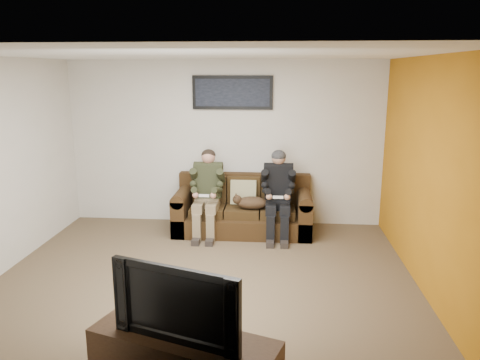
# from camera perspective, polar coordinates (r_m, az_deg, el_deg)

# --- Properties ---
(floor) EXTENTS (5.00, 5.00, 0.00)m
(floor) POSITION_cam_1_polar(r_m,az_deg,el_deg) (5.71, -4.33, -12.05)
(floor) COLOR brown
(floor) RESTS_ON ground
(ceiling) EXTENTS (5.00, 5.00, 0.00)m
(ceiling) POSITION_cam_1_polar(r_m,az_deg,el_deg) (5.17, -4.84, 15.01)
(ceiling) COLOR silver
(ceiling) RESTS_ON ground
(wall_back) EXTENTS (5.00, 0.00, 5.00)m
(wall_back) POSITION_cam_1_polar(r_m,az_deg,el_deg) (7.48, -1.84, 4.49)
(wall_back) COLOR beige
(wall_back) RESTS_ON ground
(wall_front) EXTENTS (5.00, 0.00, 5.00)m
(wall_front) POSITION_cam_1_polar(r_m,az_deg,el_deg) (3.18, -11.06, -7.94)
(wall_front) COLOR beige
(wall_front) RESTS_ON ground
(wall_right) EXTENTS (0.00, 4.50, 4.50)m
(wall_right) POSITION_cam_1_polar(r_m,az_deg,el_deg) (5.48, 22.19, 0.28)
(wall_right) COLOR beige
(wall_right) RESTS_ON ground
(accent_wall_right) EXTENTS (0.00, 4.50, 4.50)m
(accent_wall_right) POSITION_cam_1_polar(r_m,az_deg,el_deg) (5.48, 22.09, 0.29)
(accent_wall_right) COLOR #B26C11
(accent_wall_right) RESTS_ON ground
(sofa) EXTENTS (2.07, 0.89, 0.85)m
(sofa) POSITION_cam_1_polar(r_m,az_deg,el_deg) (7.26, 0.40, -3.72)
(sofa) COLOR #362210
(sofa) RESTS_ON ground
(throw_pillow) EXTENTS (0.40, 0.19, 0.39)m
(throw_pillow) POSITION_cam_1_polar(r_m,az_deg,el_deg) (7.22, 0.43, -1.49)
(throw_pillow) COLOR tan
(throw_pillow) RESTS_ON sofa
(throw_blanket) EXTENTS (0.42, 0.21, 0.08)m
(throw_blanket) POSITION_cam_1_polar(r_m,az_deg,el_deg) (7.44, -4.26, 0.87)
(throw_blanket) COLOR gray
(throw_blanket) RESTS_ON sofa
(person_left) EXTENTS (0.51, 0.87, 1.27)m
(person_left) POSITION_cam_1_polar(r_m,az_deg,el_deg) (7.05, -4.02, -1.00)
(person_left) COLOR #7C6A4E
(person_left) RESTS_ON sofa
(person_right) EXTENTS (0.51, 0.86, 1.28)m
(person_right) POSITION_cam_1_polar(r_m,az_deg,el_deg) (6.97, 4.67, -1.14)
(person_right) COLOR black
(person_right) RESTS_ON sofa
(cat) EXTENTS (0.66, 0.26, 0.24)m
(cat) POSITION_cam_1_polar(r_m,az_deg,el_deg) (6.97, 1.32, -2.76)
(cat) COLOR #4C331E
(cat) RESTS_ON sofa
(framed_poster) EXTENTS (1.25, 0.05, 0.52)m
(framed_poster) POSITION_cam_1_polar(r_m,az_deg,el_deg) (7.36, -0.93, 10.61)
(framed_poster) COLOR black
(framed_poster) RESTS_ON wall_back
(television) EXTENTS (1.04, 0.47, 0.60)m
(television) POSITION_cam_1_polar(r_m,az_deg,el_deg) (3.63, -7.08, -14.24)
(television) COLOR black
(television) RESTS_ON tv_stand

